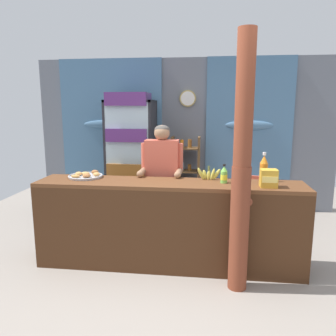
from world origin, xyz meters
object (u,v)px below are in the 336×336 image
(drink_fridge, at_px, (131,149))
(soda_bottle_lime_soda, at_px, (224,175))
(shopkeeper, at_px, (162,172))
(soda_bottle_orange_soda, at_px, (264,169))
(snack_box_choco_powder, at_px, (269,178))
(pastry_tray, at_px, (86,176))
(stall_counter, at_px, (168,219))
(bottle_shelf_rack, at_px, (185,173))
(banana_bunch, at_px, (209,174))
(plastic_lawn_chair, at_px, (254,200))
(timber_post, at_px, (242,172))

(drink_fridge, distance_m, soda_bottle_lime_soda, 2.21)
(shopkeeper, bearing_deg, soda_bottle_orange_soda, -15.04)
(snack_box_choco_powder, bearing_deg, pastry_tray, 173.96)
(stall_counter, bearing_deg, bottle_shelf_rack, 88.78)
(pastry_tray, bearing_deg, snack_box_choco_powder, -6.04)
(banana_bunch, bearing_deg, bottle_shelf_rack, 102.17)
(stall_counter, xyz_separation_m, soda_bottle_lime_soda, (0.59, 0.14, 0.47))
(stall_counter, bearing_deg, plastic_lawn_chair, 48.23)
(drink_fridge, bearing_deg, snack_box_choco_powder, -44.33)
(stall_counter, distance_m, drink_fridge, 2.07)
(bottle_shelf_rack, height_order, snack_box_choco_powder, bottle_shelf_rack)
(shopkeeper, height_order, soda_bottle_lime_soda, shopkeeper)
(timber_post, relative_size, drink_fridge, 1.23)
(plastic_lawn_chair, height_order, soda_bottle_orange_soda, soda_bottle_orange_soda)
(soda_bottle_lime_soda, bearing_deg, drink_fridge, 130.09)
(drink_fridge, xyz_separation_m, banana_bunch, (1.26, -1.55, -0.07))
(stall_counter, relative_size, drink_fridge, 1.47)
(plastic_lawn_chair, distance_m, banana_bunch, 1.25)
(bottle_shelf_rack, relative_size, pastry_tray, 3.28)
(stall_counter, height_order, bottle_shelf_rack, bottle_shelf_rack)
(stall_counter, xyz_separation_m, plastic_lawn_chair, (1.08, 1.20, -0.09))
(timber_post, relative_size, snack_box_choco_powder, 13.41)
(bottle_shelf_rack, relative_size, soda_bottle_orange_soda, 3.98)
(timber_post, relative_size, pastry_tray, 6.23)
(timber_post, distance_m, plastic_lawn_chair, 1.68)
(drink_fridge, xyz_separation_m, soda_bottle_orange_soda, (1.85, -1.57, 0.01))
(plastic_lawn_chair, height_order, snack_box_choco_powder, snack_box_choco_powder)
(drink_fridge, bearing_deg, pastry_tray, -95.61)
(drink_fridge, height_order, bottle_shelf_rack, drink_fridge)
(timber_post, height_order, plastic_lawn_chair, timber_post)
(drink_fridge, height_order, soda_bottle_lime_soda, drink_fridge)
(stall_counter, bearing_deg, shopkeeper, 104.01)
(soda_bottle_orange_soda, bearing_deg, timber_post, -117.88)
(plastic_lawn_chair, bearing_deg, drink_fridge, 161.82)
(timber_post, relative_size, bottle_shelf_rack, 1.90)
(snack_box_choco_powder, xyz_separation_m, banana_bunch, (-0.61, 0.28, -0.03))
(plastic_lawn_chair, bearing_deg, snack_box_choco_powder, -91.97)
(drink_fridge, distance_m, snack_box_choco_powder, 2.61)
(pastry_tray, height_order, banana_bunch, banana_bunch)
(drink_fridge, relative_size, banana_bunch, 7.05)
(plastic_lawn_chair, bearing_deg, soda_bottle_lime_soda, -114.49)
(shopkeeper, bearing_deg, stall_counter, -75.99)
(shopkeeper, xyz_separation_m, soda_bottle_lime_soda, (0.74, -0.43, 0.07))
(pastry_tray, relative_size, banana_bunch, 1.39)
(soda_bottle_orange_soda, relative_size, pastry_tray, 0.82)
(drink_fridge, height_order, snack_box_choco_powder, drink_fridge)
(snack_box_choco_powder, relative_size, pastry_tray, 0.46)
(plastic_lawn_chair, relative_size, soda_bottle_lime_soda, 4.19)
(drink_fridge, distance_m, bottle_shelf_rack, 1.00)
(pastry_tray, bearing_deg, shopkeeper, 22.65)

